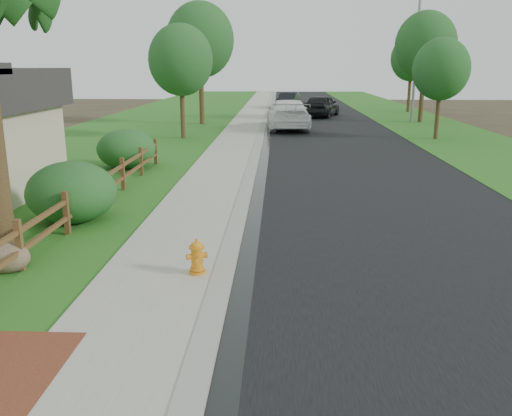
{
  "coord_description": "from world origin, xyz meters",
  "views": [
    {
      "loc": [
        1.44,
        -7.03,
        3.97
      ],
      "look_at": [
        0.95,
        4.64,
        0.89
      ],
      "focal_mm": 38.0,
      "sensor_mm": 36.0,
      "label": 1
    }
  ],
  "objects_px": {
    "ranch_fence": "(84,199)",
    "fire_hydrant": "(197,258)",
    "dark_car_mid": "(321,105)",
    "streetlight": "(414,43)",
    "white_suv": "(288,114)"
  },
  "relations": [
    {
      "from": "ranch_fence",
      "to": "white_suv",
      "type": "relative_size",
      "value": 2.63
    },
    {
      "from": "fire_hydrant",
      "to": "ranch_fence",
      "type": "bearing_deg",
      "value": 133.24
    },
    {
      "from": "fire_hydrant",
      "to": "white_suv",
      "type": "bearing_deg",
      "value": 85.27
    },
    {
      "from": "white_suv",
      "to": "ranch_fence",
      "type": "bearing_deg",
      "value": 72.65
    },
    {
      "from": "fire_hydrant",
      "to": "dark_car_mid",
      "type": "bearing_deg",
      "value": 81.84
    },
    {
      "from": "ranch_fence",
      "to": "dark_car_mid",
      "type": "distance_m",
      "value": 31.71
    },
    {
      "from": "white_suv",
      "to": "streetlight",
      "type": "distance_m",
      "value": 10.8
    },
    {
      "from": "white_suv",
      "to": "streetlight",
      "type": "relative_size",
      "value": 0.67
    },
    {
      "from": "ranch_fence",
      "to": "streetlight",
      "type": "xyz_separation_m",
      "value": [
        14.35,
        26.08,
        4.84
      ]
    },
    {
      "from": "ranch_fence",
      "to": "streetlight",
      "type": "relative_size",
      "value": 1.76
    },
    {
      "from": "ranch_fence",
      "to": "white_suv",
      "type": "xyz_separation_m",
      "value": [
        5.6,
        21.65,
        0.34
      ]
    },
    {
      "from": "dark_car_mid",
      "to": "streetlight",
      "type": "xyz_separation_m",
      "value": [
        5.93,
        -4.48,
        4.56
      ]
    },
    {
      "from": "dark_car_mid",
      "to": "streetlight",
      "type": "distance_m",
      "value": 8.72
    },
    {
      "from": "dark_car_mid",
      "to": "fire_hydrant",
      "type": "bearing_deg",
      "value": 100.83
    },
    {
      "from": "ranch_fence",
      "to": "fire_hydrant",
      "type": "distance_m",
      "value": 5.12
    }
  ]
}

